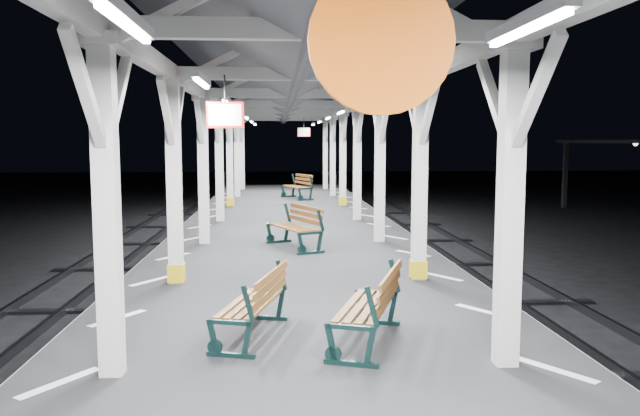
{
  "coord_description": "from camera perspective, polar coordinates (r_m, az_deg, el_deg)",
  "views": [
    {
      "loc": [
        -0.36,
        -8.13,
        3.31
      ],
      "look_at": [
        0.36,
        2.21,
        2.2
      ],
      "focal_mm": 35.0,
      "sensor_mm": 36.0,
      "label": 1
    }
  ],
  "objects": [
    {
      "name": "bench_mid",
      "position": [
        7.45,
        -5.75,
        -8.53
      ],
      "size": [
        0.91,
        1.58,
        0.81
      ],
      "rotation": [
        0.0,
        0.0,
        -0.26
      ],
      "color": "black",
      "rests_on": "platform"
    },
    {
      "name": "hazard_stripes_right",
      "position": [
        8.9,
        14.73,
        -9.11
      ],
      "size": [
        1.0,
        48.0,
        0.01
      ],
      "primitive_type": "cube",
      "color": "silver",
      "rests_on": "platform"
    },
    {
      "name": "canopy",
      "position": [
        8.21,
        -1.5,
        14.9
      ],
      "size": [
        5.4,
        49.0,
        4.65
      ],
      "color": "beige",
      "rests_on": "platform"
    },
    {
      "name": "platform",
      "position": [
        8.61,
        -1.43,
        -12.95
      ],
      "size": [
        6.0,
        50.0,
        1.0
      ],
      "primitive_type": "cube",
      "color": "black",
      "rests_on": "ground"
    },
    {
      "name": "bench_extra",
      "position": [
        25.12,
        -1.92,
        2.04
      ],
      "size": [
        1.27,
        1.93,
        0.98
      ],
      "rotation": [
        0.0,
        0.0,
        0.38
      ],
      "color": "black",
      "rests_on": "platform"
    },
    {
      "name": "bench_near",
      "position": [
        7.2,
        4.95,
        -8.79
      ],
      "size": [
        1.07,
        1.7,
        0.86
      ],
      "rotation": [
        0.0,
        0.0,
        -0.34
      ],
      "color": "black",
      "rests_on": "platform"
    },
    {
      "name": "hazard_stripes_left",
      "position": [
        8.7,
        -18.01,
        -9.56
      ],
      "size": [
        1.0,
        48.0,
        0.01
      ],
      "primitive_type": "cube",
      "color": "silver",
      "rests_on": "platform"
    },
    {
      "name": "bench_far",
      "position": [
        13.52,
        -2.04,
        -1.63
      ],
      "size": [
        1.24,
        1.8,
        0.92
      ],
      "rotation": [
        0.0,
        0.0,
        0.41
      ],
      "color": "black",
      "rests_on": "platform"
    },
    {
      "name": "ground",
      "position": [
        8.78,
        -1.42,
        -16.03
      ],
      "size": [
        120.0,
        120.0,
        0.0
      ],
      "primitive_type": "plane",
      "color": "black",
      "rests_on": "ground"
    }
  ]
}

